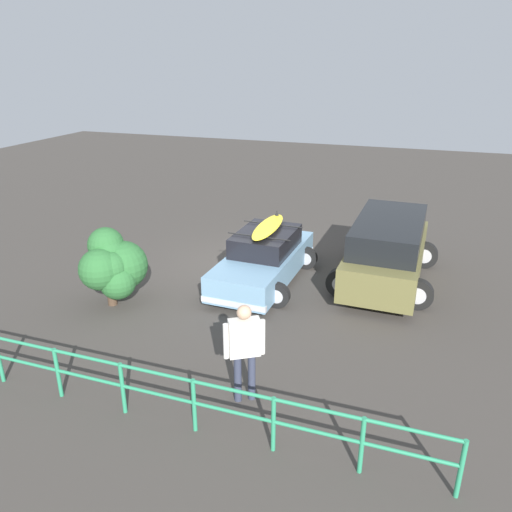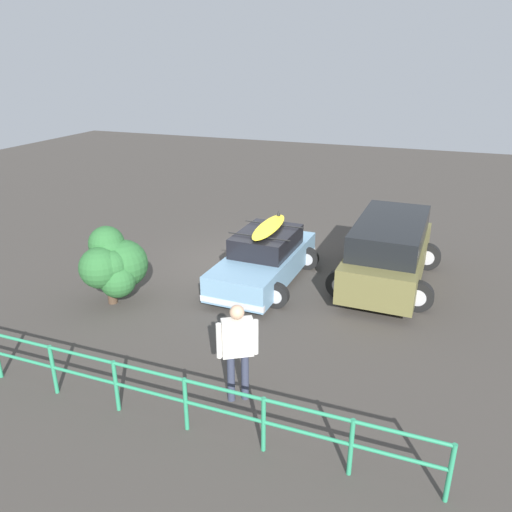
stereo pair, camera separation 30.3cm
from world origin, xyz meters
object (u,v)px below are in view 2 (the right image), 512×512
Objects in this scene: sedan_car at (265,259)px; bush_near_left at (113,263)px; suv_car at (389,251)px; person_bystander at (238,345)px.

sedan_car is 2.25× the size of bush_near_left.
bush_near_left reaches higher than sedan_car.
suv_car is 2.54× the size of bush_near_left.
sedan_car is at bearing 19.11° from suv_car.
bush_near_left reaches higher than suv_car.
sedan_car is 4.96m from person_bystander.
sedan_car is 3.80m from bush_near_left.
sedan_car is 0.88× the size of suv_car.
suv_car is at bearing -107.15° from person_bystander.
person_bystander is at bearing 149.87° from bush_near_left.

